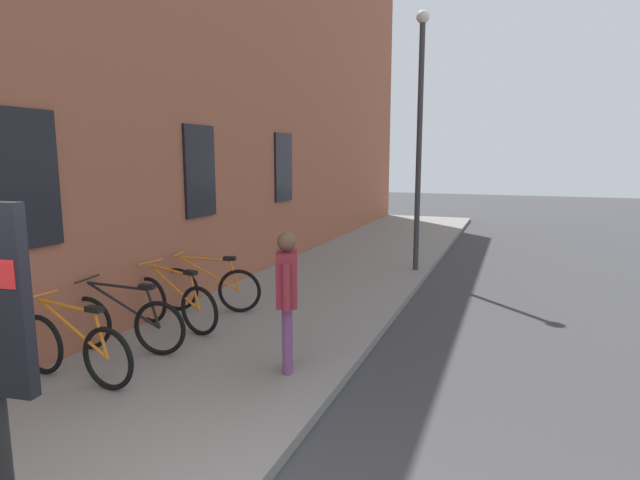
{
  "coord_description": "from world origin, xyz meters",
  "views": [
    {
      "loc": [
        -2.36,
        -1.77,
        2.66
      ],
      "look_at": [
        4.97,
        1.01,
        1.4
      ],
      "focal_mm": 29.2,
      "sensor_mm": 36.0,
      "label": 1
    }
  ],
  "objects_px": {
    "bicycle_far_end": "(73,349)",
    "bicycle_under_window": "(174,303)",
    "street_lamp": "(420,122)",
    "bicycle_end_of_row": "(209,288)",
    "pedestrian_near_bus": "(287,287)",
    "bicycle_leaning_wall": "(123,323)"
  },
  "relations": [
    {
      "from": "bicycle_leaning_wall",
      "to": "pedestrian_near_bus",
      "type": "height_order",
      "value": "pedestrian_near_bus"
    },
    {
      "from": "bicycle_under_window",
      "to": "street_lamp",
      "type": "height_order",
      "value": "street_lamp"
    },
    {
      "from": "bicycle_far_end",
      "to": "bicycle_leaning_wall",
      "type": "xyz_separation_m",
      "value": [
        0.93,
        0.12,
        0.0
      ]
    },
    {
      "from": "bicycle_far_end",
      "to": "bicycle_end_of_row",
      "type": "bearing_deg",
      "value": 1.53
    },
    {
      "from": "bicycle_leaning_wall",
      "to": "pedestrian_near_bus",
      "type": "bearing_deg",
      "value": -84.78
    },
    {
      "from": "bicycle_far_end",
      "to": "street_lamp",
      "type": "relative_size",
      "value": 0.32
    },
    {
      "from": "bicycle_end_of_row",
      "to": "street_lamp",
      "type": "xyz_separation_m",
      "value": [
        4.43,
        -2.6,
        2.89
      ]
    },
    {
      "from": "bicycle_end_of_row",
      "to": "bicycle_under_window",
      "type": "bearing_deg",
      "value": -179.6
    },
    {
      "from": "bicycle_far_end",
      "to": "bicycle_under_window",
      "type": "height_order",
      "value": "same"
    },
    {
      "from": "bicycle_far_end",
      "to": "bicycle_end_of_row",
      "type": "height_order",
      "value": "same"
    },
    {
      "from": "pedestrian_near_bus",
      "to": "street_lamp",
      "type": "relative_size",
      "value": 0.3
    },
    {
      "from": "bicycle_far_end",
      "to": "bicycle_end_of_row",
      "type": "xyz_separation_m",
      "value": [
        2.89,
        0.08,
        0.0
      ]
    },
    {
      "from": "bicycle_end_of_row",
      "to": "pedestrian_near_bus",
      "type": "height_order",
      "value": "pedestrian_near_bus"
    },
    {
      "from": "bicycle_leaning_wall",
      "to": "pedestrian_near_bus",
      "type": "xyz_separation_m",
      "value": [
        0.21,
        -2.25,
        0.64
      ]
    },
    {
      "from": "pedestrian_near_bus",
      "to": "bicycle_leaning_wall",
      "type": "bearing_deg",
      "value": 95.22
    },
    {
      "from": "bicycle_under_window",
      "to": "pedestrian_near_bus",
      "type": "height_order",
      "value": "pedestrian_near_bus"
    },
    {
      "from": "bicycle_leaning_wall",
      "to": "bicycle_under_window",
      "type": "xyz_separation_m",
      "value": [
        1.02,
        -0.04,
        -0.0
      ]
    },
    {
      "from": "street_lamp",
      "to": "bicycle_under_window",
      "type": "bearing_deg",
      "value": 154.2
    },
    {
      "from": "pedestrian_near_bus",
      "to": "street_lamp",
      "type": "xyz_separation_m",
      "value": [
        6.18,
        -0.39,
        2.26
      ]
    },
    {
      "from": "bicycle_under_window",
      "to": "pedestrian_near_bus",
      "type": "relative_size",
      "value": 1.04
    },
    {
      "from": "bicycle_far_end",
      "to": "bicycle_under_window",
      "type": "relative_size",
      "value": 1.01
    },
    {
      "from": "bicycle_end_of_row",
      "to": "street_lamp",
      "type": "height_order",
      "value": "street_lamp"
    }
  ]
}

